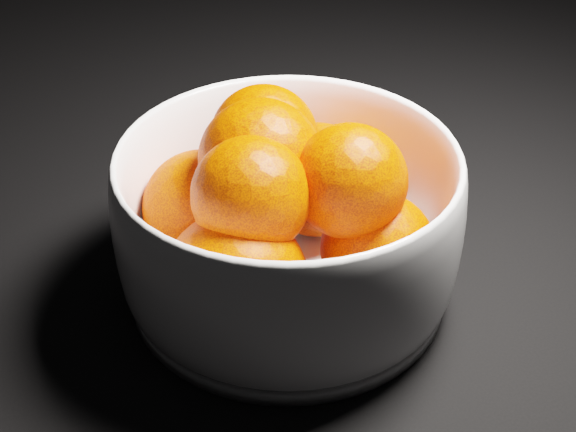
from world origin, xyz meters
name	(u,v)px	position (x,y,z in m)	size (l,w,h in m)	color
bowl	(288,223)	(0.25, 0.25, 0.06)	(0.25, 0.25, 0.12)	white
orange_pile	(277,204)	(0.24, 0.25, 0.08)	(0.20, 0.19, 0.15)	#E53400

